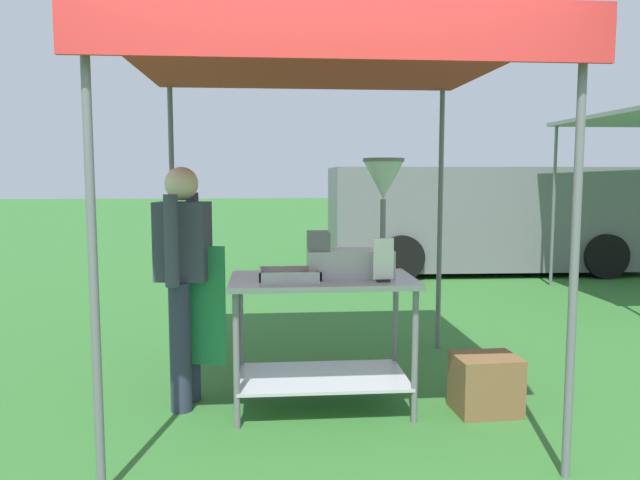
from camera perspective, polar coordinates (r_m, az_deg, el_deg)
The scene contains 9 objects.
ground_plane at distance 9.09m, azimuth -3.42°, elevation -3.86°, with size 70.00×70.00×0.00m, color #33702D.
stall_canopy at distance 4.13m, azimuth 0.12°, elevation 15.98°, with size 2.54×2.61×2.35m.
donut_cart at distance 4.07m, azimuth 0.24°, elevation -7.03°, with size 1.21×0.69×0.89m.
donut_tray at distance 3.91m, azimuth -2.76°, elevation -3.45°, with size 0.39×0.29×0.07m.
donut_fryer at distance 4.04m, azimuth 3.73°, elevation 0.85°, with size 0.64×0.28×0.78m.
menu_sign at distance 3.86m, azimuth 5.93°, elevation -2.15°, with size 0.13×0.05×0.28m.
vendor at distance 4.16m, azimuth -12.53°, elevation -3.09°, with size 0.46×0.54×1.61m.
supply_crate at distance 4.26m, azimuth 15.20°, elevation -12.84°, with size 0.43×0.35×0.38m.
van_grey at distance 10.45m, azimuth 15.04°, elevation 2.07°, with size 5.10×2.19×1.69m.
Camera 1 is at (-0.21, -2.96, 1.55)m, focal length 34.30 mm.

